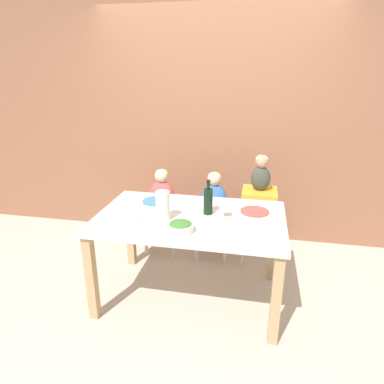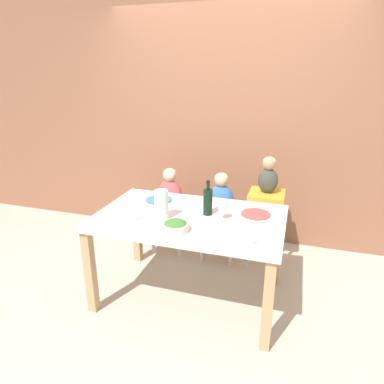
% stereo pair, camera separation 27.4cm
% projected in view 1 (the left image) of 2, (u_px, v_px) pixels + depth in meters
% --- Properties ---
extents(ground_plane, '(14.00, 14.00, 0.00)m').
position_uv_depth(ground_plane, '(190.00, 295.00, 2.99)').
color(ground_plane, '#BCB2A3').
extents(wall_back, '(10.00, 0.06, 2.70)m').
position_uv_depth(wall_back, '(214.00, 120.00, 3.72)').
color(wall_back, '#8E5B42').
rests_on(wall_back, ground_plane).
extents(dining_table, '(1.50, 0.95, 0.75)m').
position_uv_depth(dining_table, '(190.00, 227.00, 2.77)').
color(dining_table, silver).
rests_on(dining_table, ground_plane).
extents(chair_far_left, '(0.39, 0.40, 0.45)m').
position_uv_depth(chair_far_left, '(163.00, 218.00, 3.64)').
color(chair_far_left, silver).
rests_on(chair_far_left, ground_plane).
extents(chair_far_center, '(0.39, 0.40, 0.45)m').
position_uv_depth(chair_far_center, '(213.00, 222.00, 3.53)').
color(chair_far_center, silver).
rests_on(chair_far_center, ground_plane).
extents(chair_right_highchair, '(0.33, 0.34, 0.76)m').
position_uv_depth(chair_right_highchair, '(259.00, 207.00, 3.38)').
color(chair_right_highchair, silver).
rests_on(chair_right_highchair, ground_plane).
extents(person_child_left, '(0.27, 0.17, 0.46)m').
position_uv_depth(person_child_left, '(162.00, 192.00, 3.54)').
color(person_child_left, '#C64C4C').
rests_on(person_child_left, chair_far_left).
extents(person_child_center, '(0.27, 0.17, 0.46)m').
position_uv_depth(person_child_center, '(214.00, 196.00, 3.44)').
color(person_child_center, '#3366B2').
rests_on(person_child_center, chair_far_center).
extents(person_baby_right, '(0.19, 0.13, 0.35)m').
position_uv_depth(person_baby_right, '(261.00, 172.00, 3.26)').
color(person_baby_right, '#3D4238').
rests_on(person_baby_right, chair_right_highchair).
extents(wine_bottle, '(0.07, 0.07, 0.29)m').
position_uv_depth(wine_bottle, '(208.00, 201.00, 2.75)').
color(wine_bottle, black).
rests_on(wine_bottle, dining_table).
extents(paper_towel_roll, '(0.11, 0.11, 0.23)m').
position_uv_depth(paper_towel_roll, '(163.00, 206.00, 2.63)').
color(paper_towel_roll, white).
rests_on(paper_towel_roll, dining_table).
extents(wine_glass_near, '(0.08, 0.08, 0.16)m').
position_uv_depth(wine_glass_near, '(224.00, 205.00, 2.67)').
color(wine_glass_near, white).
rests_on(wine_glass_near, dining_table).
extents(salad_bowl_large, '(0.19, 0.19, 0.08)m').
position_uv_depth(salad_bowl_large, '(180.00, 226.00, 2.46)').
color(salad_bowl_large, silver).
rests_on(salad_bowl_large, dining_table).
extents(dinner_plate_front_left, '(0.23, 0.23, 0.01)m').
position_uv_depth(dinner_plate_front_left, '(124.00, 221.00, 2.64)').
color(dinner_plate_front_left, silver).
rests_on(dinner_plate_front_left, dining_table).
extents(dinner_plate_back_left, '(0.23, 0.23, 0.01)m').
position_uv_depth(dinner_plate_back_left, '(155.00, 201.00, 3.03)').
color(dinner_plate_back_left, teal).
rests_on(dinner_plate_back_left, dining_table).
extents(dinner_plate_back_right, '(0.23, 0.23, 0.01)m').
position_uv_depth(dinner_plate_back_right, '(255.00, 211.00, 2.81)').
color(dinner_plate_back_right, '#D14C47').
rests_on(dinner_plate_back_right, dining_table).
extents(dinner_plate_front_right, '(0.23, 0.23, 0.01)m').
position_uv_depth(dinner_plate_front_right, '(246.00, 236.00, 2.40)').
color(dinner_plate_front_right, silver).
rests_on(dinner_plate_front_right, dining_table).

